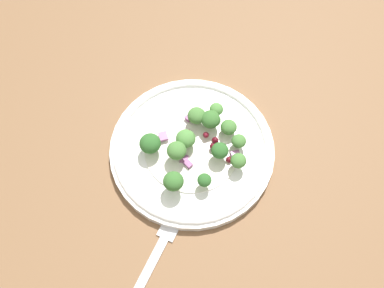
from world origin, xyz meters
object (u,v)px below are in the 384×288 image
object	(u,v)px
broccoli_floret_0	(186,139)
broccoli_floret_2	(150,144)
fork	(148,269)
broccoli_floret_1	(177,150)
plate	(192,150)

from	to	relation	value
broccoli_floret_0	broccoli_floret_2	distance (cm)	5.02
fork	broccoli_floret_1	bearing A→B (deg)	-84.80
broccoli_floret_1	fork	distance (cm)	16.18
plate	broccoli_floret_2	distance (cm)	6.29
broccoli_floret_1	broccoli_floret_2	world-z (taller)	broccoli_floret_1
plate	broccoli_floret_1	size ratio (longest dim) A/B	8.55
broccoli_floret_0	fork	bearing A→B (deg)	92.89
broccoli_floret_0	broccoli_floret_1	size ratio (longest dim) A/B	1.02
broccoli_floret_2	fork	size ratio (longest dim) A/B	0.16
broccoli_floret_0	fork	xyz separation A→B (cm)	(-0.91, 18.06, -2.78)
broccoli_floret_1	broccoli_floret_2	bearing A→B (deg)	1.94
broccoli_floret_0	broccoli_floret_1	bearing A→B (deg)	76.98
broccoli_floret_0	broccoli_floret_2	world-z (taller)	broccoli_floret_2
broccoli_floret_1	fork	xyz separation A→B (cm)	(-1.44, 15.78, -3.27)
plate	broccoli_floret_2	size ratio (longest dim) A/B	7.74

